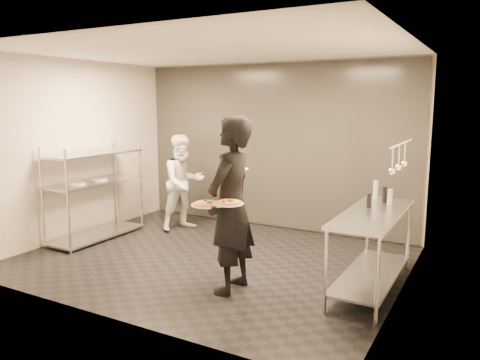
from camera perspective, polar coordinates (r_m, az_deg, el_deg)
The scene contains 13 objects.
room_shell at distance 7.25m, azimuth 1.32°, elevation 3.64°, with size 5.00×4.00×2.80m.
pass_rack at distance 7.70m, azimuth -17.28°, elevation -1.20°, with size 0.60×1.60×1.50m.
prep_counter at distance 5.56m, azimuth 15.84°, elevation -6.68°, with size 0.60×1.80×0.92m.
utensil_rail at distance 5.33m, azimuth 18.87°, elevation 2.60°, with size 0.07×1.20×0.31m.
waiter at distance 5.23m, azimuth -1.10°, elevation -3.10°, with size 0.73×0.48×2.00m, color black.
chef at distance 7.92m, azimuth -6.92°, elevation -0.31°, with size 0.78×0.61×1.60m, color silver.
pizza_plate_near at distance 5.10m, azimuth -3.99°, elevation -2.93°, with size 0.36×0.36×0.05m.
pizza_plate_far at distance 4.94m, azimuth -1.37°, elevation -2.78°, with size 0.31×0.31×0.05m.
salad_plate at distance 5.50m, azimuth -0.29°, elevation 1.58°, with size 0.25×0.25×0.07m.
pos_monitor at distance 5.74m, azimuth 15.45°, elevation -2.25°, with size 0.05×0.23×0.17m, color black.
bottle_green at distance 6.26m, azimuth 16.22°, elevation -1.06°, with size 0.06×0.06×0.23m, color gray.
bottle_clear at distance 5.89m, azimuth 17.82°, elevation -1.99°, with size 0.06×0.06×0.19m, color gray.
bottle_dark at distance 5.96m, azimuth 17.22°, elevation -1.73°, with size 0.06×0.06×0.20m, color black.
Camera 1 is at (3.34, -5.22, 2.14)m, focal length 35.00 mm.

